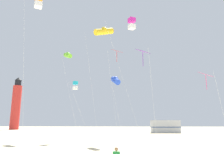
{
  "coord_description": "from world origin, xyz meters",
  "views": [
    {
      "loc": [
        2.28,
        -7.41,
        2.53
      ],
      "look_at": [
        1.33,
        12.02,
        6.63
      ],
      "focal_mm": 33.82,
      "sensor_mm": 36.0,
      "label": 1
    }
  ],
  "objects_px": {
    "kite_box_magenta": "(132,24)",
    "kite_tube_gold": "(104,31)",
    "kite_box_cyan": "(75,85)",
    "kite_diamond_violet": "(143,55)",
    "kite_tube_blue": "(115,80)",
    "kite_diamond_rainbow": "(206,77)",
    "kite_box_orange": "(39,1)",
    "lighthouse_distant": "(16,105)",
    "rv_van_silver": "(165,126)",
    "kite_diamond_scarlet": "(117,55)",
    "kite_tube_lime": "(68,55)"
  },
  "relations": [
    {
      "from": "kite_tube_gold",
      "to": "lighthouse_distant",
      "type": "relative_size",
      "value": 0.78
    },
    {
      "from": "kite_box_orange",
      "to": "kite_tube_gold",
      "type": "distance_m",
      "value": 8.0
    },
    {
      "from": "kite_box_orange",
      "to": "kite_tube_blue",
      "type": "height_order",
      "value": "kite_box_orange"
    },
    {
      "from": "lighthouse_distant",
      "to": "kite_tube_blue",
      "type": "bearing_deg",
      "value": -50.54
    },
    {
      "from": "kite_tube_blue",
      "to": "rv_van_silver",
      "type": "relative_size",
      "value": 1.27
    },
    {
      "from": "kite_diamond_violet",
      "to": "kite_diamond_rainbow",
      "type": "relative_size",
      "value": 1.28
    },
    {
      "from": "kite_tube_blue",
      "to": "kite_diamond_rainbow",
      "type": "relative_size",
      "value": 1.32
    },
    {
      "from": "kite_box_magenta",
      "to": "kite_box_cyan",
      "type": "distance_m",
      "value": 12.87
    },
    {
      "from": "kite_diamond_violet",
      "to": "kite_tube_lime",
      "type": "relative_size",
      "value": 0.59
    },
    {
      "from": "kite_diamond_scarlet",
      "to": "kite_box_orange",
      "type": "bearing_deg",
      "value": -138.98
    },
    {
      "from": "kite_tube_blue",
      "to": "kite_tube_gold",
      "type": "distance_m",
      "value": 6.46
    },
    {
      "from": "kite_diamond_violet",
      "to": "kite_tube_lime",
      "type": "bearing_deg",
      "value": 122.19
    },
    {
      "from": "kite_box_orange",
      "to": "lighthouse_distant",
      "type": "distance_m",
      "value": 58.03
    },
    {
      "from": "kite_box_orange",
      "to": "kite_box_magenta",
      "type": "relative_size",
      "value": 1.02
    },
    {
      "from": "kite_diamond_violet",
      "to": "kite_tube_blue",
      "type": "bearing_deg",
      "value": 103.22
    },
    {
      "from": "kite_diamond_scarlet",
      "to": "kite_box_cyan",
      "type": "bearing_deg",
      "value": 127.97
    },
    {
      "from": "kite_diamond_violet",
      "to": "lighthouse_distant",
      "type": "bearing_deg",
      "value": 125.06
    },
    {
      "from": "kite_diamond_violet",
      "to": "kite_tube_lime",
      "type": "distance_m",
      "value": 20.09
    },
    {
      "from": "kite_box_orange",
      "to": "kite_diamond_rainbow",
      "type": "bearing_deg",
      "value": 2.19
    },
    {
      "from": "kite_diamond_scarlet",
      "to": "rv_van_silver",
      "type": "relative_size",
      "value": 1.54
    },
    {
      "from": "kite_diamond_rainbow",
      "to": "kite_box_cyan",
      "type": "distance_m",
      "value": 18.3
    },
    {
      "from": "lighthouse_distant",
      "to": "rv_van_silver",
      "type": "distance_m",
      "value": 47.5
    },
    {
      "from": "kite_box_orange",
      "to": "kite_box_cyan",
      "type": "relative_size",
      "value": 1.61
    },
    {
      "from": "kite_box_magenta",
      "to": "kite_diamond_scarlet",
      "type": "xyz_separation_m",
      "value": [
        -1.58,
        1.62,
        -2.67
      ]
    },
    {
      "from": "kite_tube_gold",
      "to": "kite_diamond_scarlet",
      "type": "relative_size",
      "value": 1.31
    },
    {
      "from": "kite_box_orange",
      "to": "kite_diamond_scarlet",
      "type": "relative_size",
      "value": 1.29
    },
    {
      "from": "kite_diamond_violet",
      "to": "kite_diamond_scarlet",
      "type": "relative_size",
      "value": 0.8
    },
    {
      "from": "kite_box_orange",
      "to": "kite_tube_blue",
      "type": "distance_m",
      "value": 13.0
    },
    {
      "from": "kite_box_cyan",
      "to": "kite_diamond_scarlet",
      "type": "xyz_separation_m",
      "value": [
        6.01,
        -7.7,
        1.95
      ]
    },
    {
      "from": "kite_box_orange",
      "to": "lighthouse_distant",
      "type": "xyz_separation_m",
      "value": [
        -27.29,
        51.01,
        -4.54
      ]
    },
    {
      "from": "kite_diamond_rainbow",
      "to": "lighthouse_distant",
      "type": "bearing_deg",
      "value": 128.87
    },
    {
      "from": "kite_tube_blue",
      "to": "lighthouse_distant",
      "type": "xyz_separation_m",
      "value": [
        -33.39,
        40.57,
        0.23
      ]
    },
    {
      "from": "kite_box_cyan",
      "to": "kite_diamond_violet",
      "type": "bearing_deg",
      "value": -58.44
    },
    {
      "from": "kite_box_cyan",
      "to": "kite_diamond_scarlet",
      "type": "relative_size",
      "value": 0.8
    },
    {
      "from": "kite_tube_blue",
      "to": "kite_diamond_scarlet",
      "type": "relative_size",
      "value": 0.83
    },
    {
      "from": "kite_tube_blue",
      "to": "kite_box_cyan",
      "type": "bearing_deg",
      "value": 153.88
    },
    {
      "from": "kite_box_orange",
      "to": "kite_diamond_rainbow",
      "type": "distance_m",
      "value": 14.92
    },
    {
      "from": "kite_tube_gold",
      "to": "kite_diamond_rainbow",
      "type": "distance_m",
      "value": 12.14
    },
    {
      "from": "lighthouse_distant",
      "to": "rv_van_silver",
      "type": "xyz_separation_m",
      "value": [
        44.0,
        -16.71,
        -6.45
      ]
    },
    {
      "from": "kite_box_orange",
      "to": "rv_van_silver",
      "type": "xyz_separation_m",
      "value": [
        16.7,
        34.3,
        -10.99
      ]
    },
    {
      "from": "kite_box_magenta",
      "to": "kite_tube_gold",
      "type": "xyz_separation_m",
      "value": [
        -2.99,
        2.34,
        0.32
      ]
    },
    {
      "from": "kite_box_cyan",
      "to": "kite_tube_lime",
      "type": "bearing_deg",
      "value": 124.86
    },
    {
      "from": "rv_van_silver",
      "to": "kite_diamond_rainbow",
      "type": "bearing_deg",
      "value": -97.93
    },
    {
      "from": "lighthouse_distant",
      "to": "kite_box_orange",
      "type": "bearing_deg",
      "value": -61.85
    },
    {
      "from": "kite_box_cyan",
      "to": "kite_tube_lime",
      "type": "xyz_separation_m",
      "value": [
        -2.1,
        3.02,
        5.45
      ]
    },
    {
      "from": "kite_box_magenta",
      "to": "lighthouse_distant",
      "type": "relative_size",
      "value": 0.76
    },
    {
      "from": "rv_van_silver",
      "to": "kite_diamond_violet",
      "type": "bearing_deg",
      "value": -105.65
    },
    {
      "from": "kite_box_cyan",
      "to": "kite_tube_lime",
      "type": "relative_size",
      "value": 0.59
    },
    {
      "from": "kite_tube_blue",
      "to": "lighthouse_distant",
      "type": "height_order",
      "value": "lighthouse_distant"
    },
    {
      "from": "kite_tube_gold",
      "to": "rv_van_silver",
      "type": "distance_m",
      "value": 32.32
    }
  ]
}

